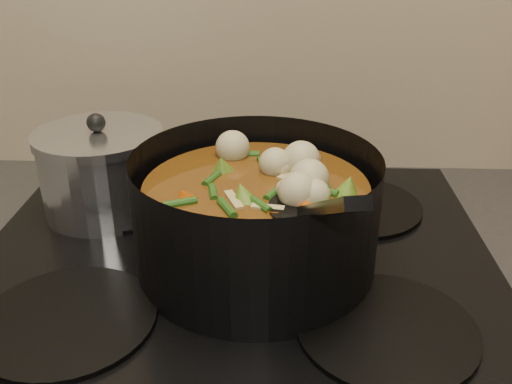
{
  "coord_description": "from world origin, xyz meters",
  "views": [
    {
      "loc": [
        0.05,
        1.35,
        1.3
      ],
      "look_at": [
        0.03,
        1.91,
        1.02
      ],
      "focal_mm": 40.0,
      "sensor_mm": 36.0,
      "label": 1
    }
  ],
  "objects": [
    {
      "name": "stovetop",
      "position": [
        0.0,
        1.93,
        0.92
      ],
      "size": [
        0.62,
        0.54,
        0.03
      ],
      "color": "black",
      "rests_on": "counter"
    },
    {
      "name": "stockpot",
      "position": [
        0.03,
        1.91,
        0.99
      ],
      "size": [
        0.28,
        0.37,
        0.2
      ],
      "rotation": [
        0.0,
        0.0,
        -0.03
      ],
      "color": "black",
      "rests_on": "stovetop"
    },
    {
      "name": "saucepan",
      "position": [
        -0.19,
        2.04,
        0.99
      ],
      "size": [
        0.17,
        0.17,
        0.14
      ],
      "rotation": [
        0.0,
        0.0,
        0.04
      ],
      "color": "silver",
      "rests_on": "stovetop"
    }
  ]
}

